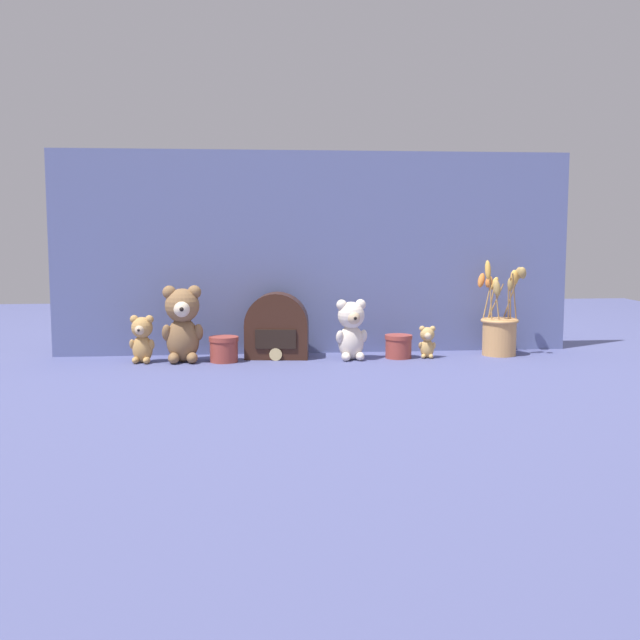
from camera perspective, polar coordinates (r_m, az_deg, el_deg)
ground_plane at (r=2.53m, az=0.05°, el=-2.92°), size 4.00×4.00×0.00m
backdrop_wall at (r=2.67m, az=-0.32°, el=4.79°), size 1.72×0.02×0.67m
teddy_bear_large at (r=2.53m, az=-9.76°, el=-0.16°), size 0.13×0.12×0.24m
teddy_bear_medium at (r=2.54m, az=2.24°, el=-0.60°), size 0.11×0.10×0.19m
teddy_bear_small at (r=2.55m, az=-12.54°, el=-1.26°), size 0.08×0.08×0.15m
teddy_bear_tiny at (r=2.60m, az=7.63°, el=-1.51°), size 0.06×0.05×0.10m
flower_vase at (r=2.70m, az=12.66°, el=-0.58°), size 0.16×0.14×0.31m
vintage_radio at (r=2.58m, az=-3.09°, el=-0.73°), size 0.21×0.12×0.21m
decorative_tin_tall at (r=2.59m, az=5.60°, el=-1.87°), size 0.09×0.09×0.08m
decorative_tin_short at (r=2.53m, az=-6.85°, el=-2.06°), size 0.09×0.09×0.08m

